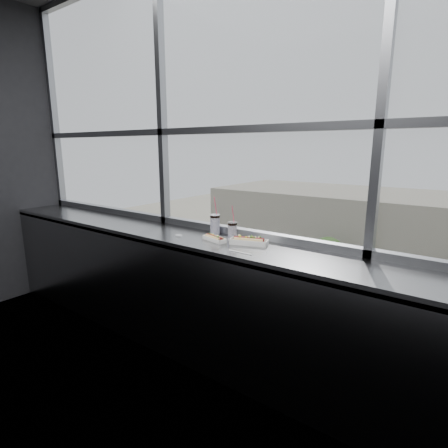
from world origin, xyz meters
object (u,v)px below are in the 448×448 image
Objects in this scene: hotdog_tray_right at (249,241)px; tree_left at (328,254)px; wrapper at (179,235)px; car_near_c at (388,370)px; loose_straw at (240,252)px; car_near_b at (281,337)px; soda_cup_right at (232,230)px; soda_cup_left at (215,223)px; pedestrian_b at (435,299)px; hotdog_tray_left at (214,238)px.

tree_left is (-9.05, 28.22, -8.83)m from hotdog_tray_right.
car_near_c is at bearing 92.24° from wrapper.
loose_straw is (0.07, -0.22, -0.03)m from hotdog_tray_right.
car_near_b is (-7.68, 16.45, -11.08)m from loose_straw.
soda_cup_right is at bearing 150.88° from hotdog_tray_right.
soda_cup_left reaches higher than loose_straw.
hotdog_tray_right is 0.16× the size of pedestrian_b.
pedestrian_b is (0.02, 28.74, -11.10)m from hotdog_tray_left.
pedestrian_b is (7.34, 12.45, 0.00)m from car_near_b.
car_near_b is 6.34m from car_near_c.
tree_left is at bearing 10.54° from car_near_b.
wrapper is 0.04× the size of pedestrian_b.
soda_cup_left is 1.65× the size of loose_straw.
wrapper is (-0.34, -0.06, -0.01)m from hotdog_tray_left.
car_near_b is (-7.32, 16.30, -11.10)m from hotdog_tray_left.
loose_straw is at bearing -72.24° from tree_left.
pedestrian_b is at bearing -26.82° from car_near_b.
wrapper is 19.67m from car_near_c.
tree_left is (-7.77, 12.00, 2.08)m from car_near_c.
soda_cup_left reaches higher than hotdog_tray_left.
hotdog_tray_left is at bearing -0.05° from pedestrian_b.
wrapper is at bearing -73.48° from tree_left.
car_near_c is at bearing -86.27° from car_near_b.
soda_cup_left is 0.17× the size of pedestrian_b.
hotdog_tray_left is 30.81m from pedestrian_b.
soda_cup_left is 0.34m from wrapper.
hotdog_tray_left is 0.83× the size of soda_cup_right.
wrapper is 0.01× the size of car_near_b.
soda_cup_left is at bearing 145.59° from hotdog_tray_right.
car_near_c reaches higher than pedestrian_b.
hotdog_tray_right is 0.65m from wrapper.
hotdog_tray_right is 1.55× the size of loose_straw.
wrapper reaches higher than car_near_c.
car_near_b is 0.83× the size of car_near_c.
hotdog_tray_left is 0.04× the size of car_near_c.
loose_straw reaches higher than car_near_c.
tree_left is (-1.43, 12.00, 2.27)m from car_near_b.
soda_cup_left is 0.06× the size of car_near_b.
hotdog_tray_right is 3.70× the size of wrapper.
soda_cup_left is at bearing 141.10° from hotdog_tray_left.
car_near_b is at bearing 114.02° from soda_cup_left.
soda_cup_left reaches higher than tree_left.
car_near_c is at bearing 92.98° from soda_cup_left.
soda_cup_left is (-0.44, 0.13, 0.07)m from hotdog_tray_right.
car_near_c is (6.34, 0.00, 0.19)m from car_near_b.
pedestrian_b is 0.40× the size of tree_left.
soda_cup_right is at bearing 20.79° from wrapper.
soda_cup_left is at bearing 159.98° from soda_cup_right.
soda_cup_left is at bearing 53.21° from wrapper.
soda_cup_right is 1.45× the size of loose_straw.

